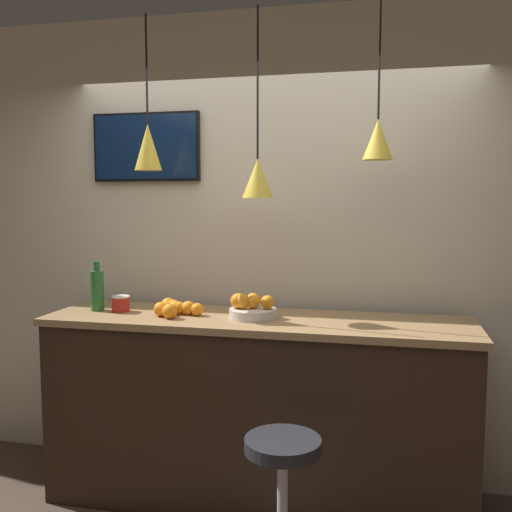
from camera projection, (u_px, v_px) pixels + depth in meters
back_wall at (271, 247)px, 3.58m from camera, size 8.00×0.06×2.90m
service_counter at (256, 411)px, 3.26m from camera, size 2.41×0.63×1.09m
bar_stool at (283, 491)px, 2.58m from camera, size 0.43×0.43×0.68m
fruit_bowl at (252, 308)px, 3.21m from camera, size 0.27×0.27×0.14m
orange_pile at (174, 308)px, 3.28m from camera, size 0.28×0.26×0.09m
juice_bottle at (97, 290)px, 3.41m from camera, size 0.08×0.08×0.30m
spread_jar at (121, 304)px, 3.38m from camera, size 0.10×0.10×0.09m
pendant_lamp_left at (148, 146)px, 3.30m from camera, size 0.16×0.16×0.88m
pendant_lamp_middle at (258, 177)px, 3.17m from camera, size 0.17×0.17×1.04m
pendant_lamp_right at (378, 138)px, 3.01m from camera, size 0.16×0.16×0.84m
mounted_tv at (146, 147)px, 3.65m from camera, size 0.72×0.04×0.44m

